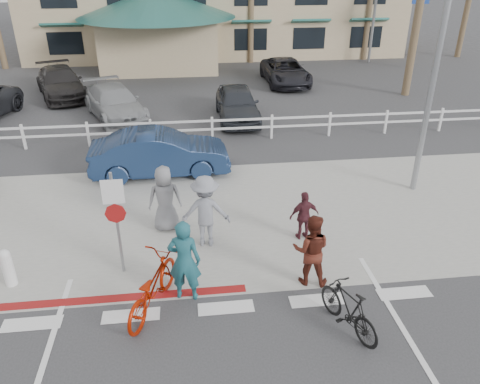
{
  "coord_description": "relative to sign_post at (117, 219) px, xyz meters",
  "views": [
    {
      "loc": [
        -0.64,
        -7.12,
        6.83
      ],
      "look_at": [
        0.61,
        3.07,
        1.5
      ],
      "focal_mm": 35.0,
      "sensor_mm": 36.0,
      "label": 1
    }
  ],
  "objects": [
    {
      "name": "ground",
      "position": [
        2.3,
        -2.2,
        -1.45
      ],
      "size": [
        140.0,
        140.0,
        0.0
      ],
      "primitive_type": "plane",
      "color": "#333335"
    },
    {
      "name": "sidewalk_plaza",
      "position": [
        2.3,
        2.3,
        -1.44
      ],
      "size": [
        22.0,
        7.0,
        0.01
      ],
      "primitive_type": "cube",
      "color": "gray",
      "rests_on": "ground"
    },
    {
      "name": "cross_street",
      "position": [
        2.3,
        6.3,
        -1.45
      ],
      "size": [
        40.0,
        5.0,
        0.01
      ],
      "primitive_type": "cube",
      "color": "#333335",
      "rests_on": "ground"
    },
    {
      "name": "parking_lot",
      "position": [
        2.3,
        15.8,
        -1.45
      ],
      "size": [
        50.0,
        16.0,
        0.01
      ],
      "primitive_type": "cube",
      "color": "#333335",
      "rests_on": "ground"
    },
    {
      "name": "curb_red",
      "position": [
        -0.7,
        -1.0,
        -1.44
      ],
      "size": [
        7.0,
        0.25,
        0.02
      ],
      "primitive_type": "cube",
      "color": "maroon",
      "rests_on": "ground"
    },
    {
      "name": "rail_fence",
      "position": [
        2.8,
        8.3,
        -0.95
      ],
      "size": [
        29.4,
        0.16,
        1.0
      ],
      "primitive_type": null,
      "color": "silver",
      "rests_on": "ground"
    },
    {
      "name": "sign_post",
      "position": [
        0.0,
        0.0,
        0.0
      ],
      "size": [
        0.5,
        0.1,
        2.9
      ],
      "primitive_type": null,
      "color": "gray",
      "rests_on": "ground"
    },
    {
      "name": "bollard_0",
      "position": [
        -2.5,
        -0.2,
        -0.97
      ],
      "size": [
        0.26,
        0.26,
        0.95
      ],
      "primitive_type": null,
      "color": "silver",
      "rests_on": "ground"
    },
    {
      "name": "streetlight_0",
      "position": [
        8.8,
        3.3,
        3.05
      ],
      "size": [
        0.6,
        2.0,
        9.0
      ],
      "primitive_type": null,
      "color": "gray",
      "rests_on": "ground"
    },
    {
      "name": "info_sign",
      "position": [
        16.3,
        19.8,
        1.35
      ],
      "size": [
        1.2,
        0.16,
        5.6
      ],
      "primitive_type": null,
      "color": "navy",
      "rests_on": "ground"
    },
    {
      "name": "bike_red",
      "position": [
        0.77,
        -1.4,
        -0.87
      ],
      "size": [
        1.56,
        2.33,
        1.16
      ],
      "primitive_type": "imported",
      "rotation": [
        0.0,
        0.0,
        2.74
      ],
      "color": "#931601",
      "rests_on": "ground"
    },
    {
      "name": "rider_red",
      "position": [
        1.47,
        -1.12,
        -0.48
      ],
      "size": [
        0.78,
        0.58,
        1.94
      ],
      "primitive_type": "imported",
      "rotation": [
        0.0,
        0.0,
        2.96
      ],
      "color": "#1B525E",
      "rests_on": "ground"
    },
    {
      "name": "bike_black",
      "position": [
        4.66,
        -2.49,
        -0.94
      ],
      "size": [
        1.08,
        1.76,
        1.03
      ],
      "primitive_type": "imported",
      "rotation": [
        0.0,
        0.0,
        3.52
      ],
      "color": "black",
      "rests_on": "ground"
    },
    {
      "name": "rider_black",
      "position": [
        4.29,
        -0.91,
        -0.58
      ],
      "size": [
        0.99,
        0.86,
        1.74
      ],
      "primitive_type": "imported",
      "rotation": [
        0.0,
        0.0,
        2.87
      ],
      "color": "#4E1D13",
      "rests_on": "ground"
    },
    {
      "name": "pedestrian_a",
      "position": [
        2.04,
        0.95,
        -0.48
      ],
      "size": [
        1.31,
        0.83,
        1.93
      ],
      "primitive_type": "imported",
      "rotation": [
        0.0,
        0.0,
        3.05
      ],
      "color": "gray",
      "rests_on": "ground"
    },
    {
      "name": "pedestrian_child",
      "position": [
        4.59,
        0.9,
        -0.77
      ],
      "size": [
        0.84,
        0.45,
        1.37
      ],
      "primitive_type": "imported",
      "rotation": [
        0.0,
        0.0,
        3.29
      ],
      "color": "#4D1F26",
      "rests_on": "ground"
    },
    {
      "name": "pedestrian_b",
      "position": [
        1.0,
        1.83,
        -0.53
      ],
      "size": [
        0.95,
        0.66,
        1.85
      ],
      "primitive_type": "imported",
      "rotation": [
        0.0,
        0.0,
        3.22
      ],
      "color": "slate",
      "rests_on": "ground"
    },
    {
      "name": "car_white_sedan",
      "position": [
        0.75,
        5.43,
        -0.69
      ],
      "size": [
        4.67,
        1.78,
        1.52
      ],
      "primitive_type": "imported",
      "rotation": [
        0.0,
        0.0,
        1.61
      ],
      "color": "#162849",
      "rests_on": "ground"
    },
    {
      "name": "lot_car_1",
      "position": [
        -1.45,
        11.72,
        -0.74
      ],
      "size": [
        3.65,
        5.28,
        1.42
      ],
      "primitive_type": "imported",
      "rotation": [
        0.0,
        0.0,
        0.38
      ],
      "color": "gray",
      "rests_on": "ground"
    },
    {
      "name": "lot_car_2",
      "position": [
        4.0,
        10.86,
        -0.7
      ],
      "size": [
        1.78,
        4.39,
        1.49
      ],
      "primitive_type": "imported",
      "rotation": [
        0.0,
        0.0,
        -0.0
      ],
      "color": "#282C32",
      "rests_on": "ground"
    },
    {
      "name": "lot_car_4",
      "position": [
        -4.64,
        15.65,
        -0.72
      ],
      "size": [
        3.65,
        5.44,
        1.46
      ],
      "primitive_type": "imported",
      "rotation": [
        0.0,
        0.0,
        0.35
      ],
      "color": "black",
      "rests_on": "ground"
    },
    {
      "name": "lot_car_5",
      "position": [
        7.47,
        16.87,
        -0.77
      ],
      "size": [
        2.31,
        4.93,
        1.36
      ],
      "primitive_type": "imported",
      "rotation": [
        0.0,
        0.0,
        0.01
      ],
      "color": "black",
      "rests_on": "ground"
    }
  ]
}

